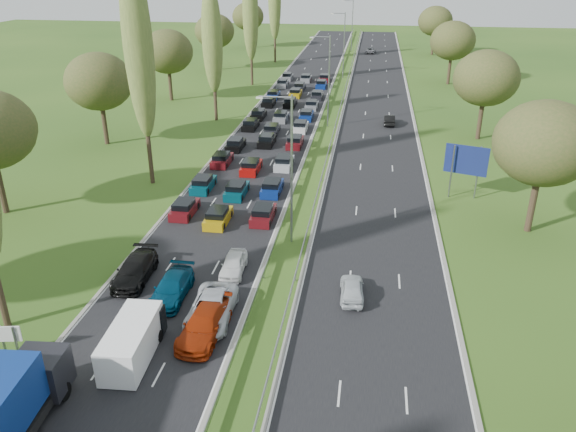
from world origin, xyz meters
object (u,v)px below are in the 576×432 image
at_px(white_van_rear, 133,339).
at_px(info_sign, 8,337).
at_px(direction_sign, 466,162).
at_px(near_car_3, 135,270).

relative_size(white_van_rear, info_sign, 2.63).
bearing_deg(white_van_rear, direction_sign, 48.07).
relative_size(near_car_3, info_sign, 2.58).
distance_m(white_van_rear, info_sign, 7.07).
xyz_separation_m(near_car_3, white_van_rear, (3.27, -8.07, 0.33)).
xyz_separation_m(white_van_rear, info_sign, (-6.97, -1.16, 0.23)).
bearing_deg(direction_sign, near_car_3, -142.63).
distance_m(white_van_rear, direction_sign, 34.99).
height_order(near_car_3, info_sign, info_sign).
height_order(near_car_3, white_van_rear, white_van_rear).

